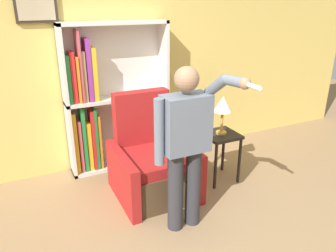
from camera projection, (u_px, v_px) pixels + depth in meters
ground_plane at (193, 248)px, 2.97m from camera, size 14.00×14.00×0.00m
wall_back at (117, 59)px, 4.18m from camera, size 8.00×0.11×2.80m
bookcase at (105, 102)px, 4.12m from camera, size 1.32×0.28×1.88m
armchair at (152, 164)px, 3.75m from camera, size 0.85×0.89×1.14m
person_standing at (186, 142)px, 2.96m from camera, size 0.58×0.78×1.59m
side_table at (220, 143)px, 3.96m from camera, size 0.40×0.40×0.62m
table_lamp at (223, 106)px, 3.79m from camera, size 0.22×0.22×0.46m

